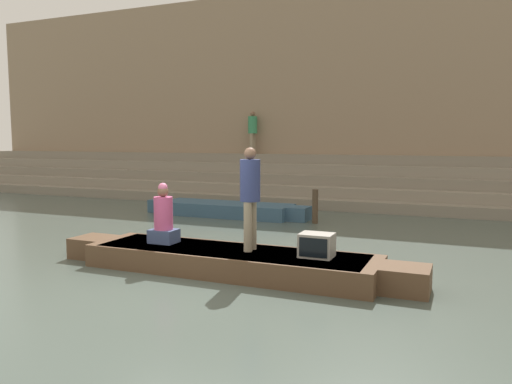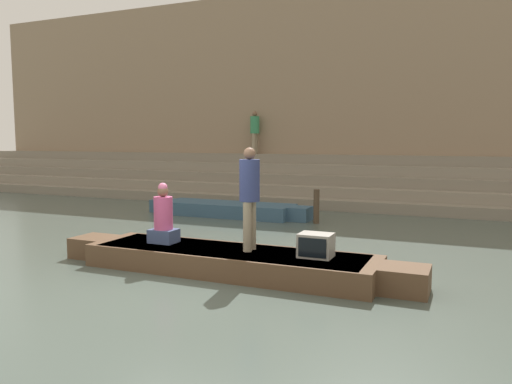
{
  "view_description": "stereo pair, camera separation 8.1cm",
  "coord_description": "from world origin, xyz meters",
  "px_view_note": "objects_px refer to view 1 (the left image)",
  "views": [
    {
      "loc": [
        4.36,
        -6.57,
        2.31
      ],
      "look_at": [
        0.59,
        2.33,
        1.3
      ],
      "focal_mm": 35.0,
      "sensor_mm": 36.0,
      "label": 1
    },
    {
      "loc": [
        4.44,
        -6.53,
        2.31
      ],
      "look_at": [
        0.59,
        2.33,
        1.3
      ],
      "focal_mm": 35.0,
      "sensor_mm": 36.0,
      "label": 2
    }
  ],
  "objects_px": {
    "moored_boat_shore": "(226,209)",
    "person_standing": "(250,191)",
    "person_rowing": "(163,219)",
    "person_on_steps": "(253,130)",
    "rowboat_main": "(229,260)",
    "mooring_post": "(315,206)",
    "tv_set": "(317,245)"
  },
  "relations": [
    {
      "from": "moored_boat_shore",
      "to": "person_standing",
      "type": "bearing_deg",
      "value": -55.16
    },
    {
      "from": "person_rowing",
      "to": "moored_boat_shore",
      "type": "relative_size",
      "value": 0.21
    },
    {
      "from": "person_standing",
      "to": "moored_boat_shore",
      "type": "distance_m",
      "value": 6.73
    },
    {
      "from": "moored_boat_shore",
      "to": "person_on_steps",
      "type": "xyz_separation_m",
      "value": [
        -1.2,
        4.84,
        2.5
      ]
    },
    {
      "from": "person_rowing",
      "to": "moored_boat_shore",
      "type": "distance_m",
      "value": 6.01
    },
    {
      "from": "person_standing",
      "to": "person_on_steps",
      "type": "relative_size",
      "value": 1.06
    },
    {
      "from": "rowboat_main",
      "to": "mooring_post",
      "type": "relative_size",
      "value": 7.06
    },
    {
      "from": "person_standing",
      "to": "moored_boat_shore",
      "type": "height_order",
      "value": "person_standing"
    },
    {
      "from": "rowboat_main",
      "to": "person_on_steps",
      "type": "distance_m",
      "value": 11.73
    },
    {
      "from": "tv_set",
      "to": "mooring_post",
      "type": "distance_m",
      "value": 5.72
    },
    {
      "from": "moored_boat_shore",
      "to": "tv_set",
      "type": "bearing_deg",
      "value": -47.11
    },
    {
      "from": "person_rowing",
      "to": "person_on_steps",
      "type": "height_order",
      "value": "person_on_steps"
    },
    {
      "from": "person_standing",
      "to": "tv_set",
      "type": "xyz_separation_m",
      "value": [
        1.2,
        -0.03,
        -0.83
      ]
    },
    {
      "from": "person_rowing",
      "to": "rowboat_main",
      "type": "bearing_deg",
      "value": -17.27
    },
    {
      "from": "person_rowing",
      "to": "mooring_post",
      "type": "relative_size",
      "value": 1.19
    },
    {
      "from": "tv_set",
      "to": "person_on_steps",
      "type": "distance_m",
      "value": 12.23
    },
    {
      "from": "rowboat_main",
      "to": "person_on_steps",
      "type": "height_order",
      "value": "person_on_steps"
    },
    {
      "from": "person_standing",
      "to": "person_on_steps",
      "type": "distance_m",
      "value": 11.57
    },
    {
      "from": "tv_set",
      "to": "mooring_post",
      "type": "height_order",
      "value": "mooring_post"
    },
    {
      "from": "tv_set",
      "to": "moored_boat_shore",
      "type": "bearing_deg",
      "value": 127.64
    },
    {
      "from": "person_standing",
      "to": "person_rowing",
      "type": "height_order",
      "value": "person_standing"
    },
    {
      "from": "person_standing",
      "to": "person_rowing",
      "type": "xyz_separation_m",
      "value": [
        -1.75,
        -0.03,
        -0.58
      ]
    },
    {
      "from": "rowboat_main",
      "to": "tv_set",
      "type": "distance_m",
      "value": 1.6
    },
    {
      "from": "person_rowing",
      "to": "tv_set",
      "type": "height_order",
      "value": "person_rowing"
    },
    {
      "from": "mooring_post",
      "to": "person_on_steps",
      "type": "relative_size",
      "value": 0.56
    },
    {
      "from": "person_rowing",
      "to": "tv_set",
      "type": "bearing_deg",
      "value": -14.25
    },
    {
      "from": "person_rowing",
      "to": "tv_set",
      "type": "xyz_separation_m",
      "value": [
        2.95,
        0.01,
        -0.25
      ]
    },
    {
      "from": "rowboat_main",
      "to": "person_rowing",
      "type": "xyz_separation_m",
      "value": [
        -1.39,
        0.07,
        0.64
      ]
    },
    {
      "from": "rowboat_main",
      "to": "tv_set",
      "type": "relative_size",
      "value": 12.3
    },
    {
      "from": "tv_set",
      "to": "person_on_steps",
      "type": "height_order",
      "value": "person_on_steps"
    },
    {
      "from": "person_rowing",
      "to": "tv_set",
      "type": "relative_size",
      "value": 2.06
    },
    {
      "from": "rowboat_main",
      "to": "moored_boat_shore",
      "type": "distance_m",
      "value": 6.55
    }
  ]
}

